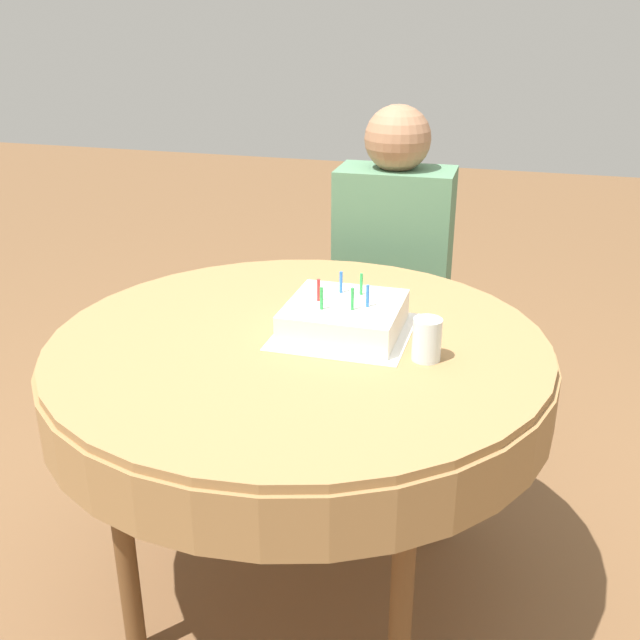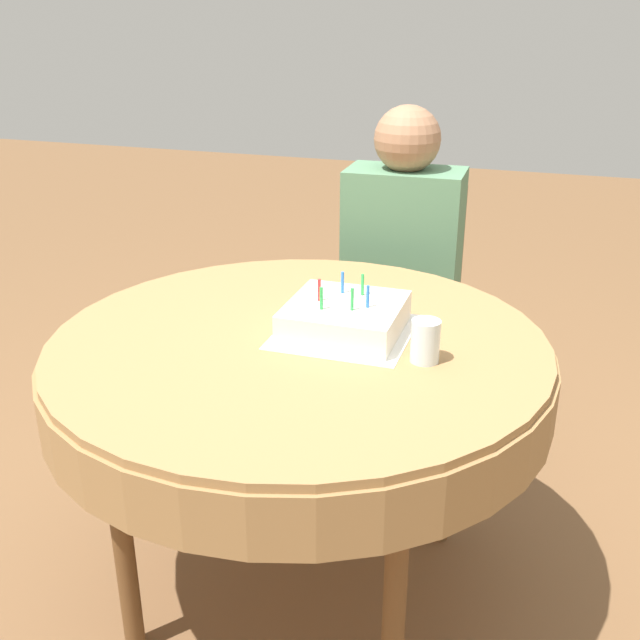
# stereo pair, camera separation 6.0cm
# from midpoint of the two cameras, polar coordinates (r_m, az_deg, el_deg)

# --- Properties ---
(ground_plane) EXTENTS (12.00, 12.00, 0.00)m
(ground_plane) POSITION_cam_midpoint_polar(r_m,az_deg,el_deg) (2.23, -2.25, -19.64)
(ground_plane) COLOR brown
(dining_table) EXTENTS (1.22, 1.22, 0.77)m
(dining_table) POSITION_cam_midpoint_polar(r_m,az_deg,el_deg) (1.84, -2.57, -3.90)
(dining_table) COLOR #9E7547
(dining_table) RESTS_ON ground_plane
(chair) EXTENTS (0.42, 0.42, 0.92)m
(chair) POSITION_cam_midpoint_polar(r_m,az_deg,el_deg) (2.76, 5.07, 1.16)
(chair) COLOR brown
(chair) RESTS_ON ground_plane
(person) EXTENTS (0.40, 0.33, 1.21)m
(person) POSITION_cam_midpoint_polar(r_m,az_deg,el_deg) (2.59, 4.89, 5.33)
(person) COLOR #9E7051
(person) RESTS_ON ground_plane
(napkin) EXTENTS (0.32, 0.32, 0.00)m
(napkin) POSITION_cam_midpoint_polar(r_m,az_deg,el_deg) (1.83, 0.92, -0.86)
(napkin) COLOR white
(napkin) RESTS_ON dining_table
(birthday_cake) EXTENTS (0.27, 0.27, 0.13)m
(birthday_cake) POSITION_cam_midpoint_polar(r_m,az_deg,el_deg) (1.82, 0.92, 0.24)
(birthday_cake) COLOR white
(birthday_cake) RESTS_ON dining_table
(drinking_glass) EXTENTS (0.07, 0.07, 0.10)m
(drinking_glass) POSITION_cam_midpoint_polar(r_m,az_deg,el_deg) (1.68, 7.13, -1.49)
(drinking_glass) COLOR silver
(drinking_glass) RESTS_ON dining_table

